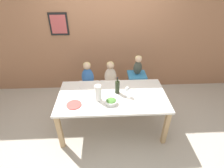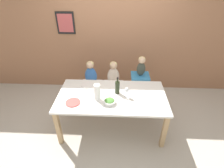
# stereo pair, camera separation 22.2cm
# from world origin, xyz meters

# --- Properties ---
(ground_plane) EXTENTS (14.00, 14.00, 0.00)m
(ground_plane) POSITION_xyz_m (0.00, 0.00, 0.00)
(ground_plane) COLOR #BCB2A3
(wall_back) EXTENTS (10.00, 0.09, 2.70)m
(wall_back) POSITION_xyz_m (-0.00, 1.38, 1.35)
(wall_back) COLOR #9E6B4C
(wall_back) RESTS_ON ground_plane
(dining_table) EXTENTS (1.81, 0.94, 0.72)m
(dining_table) POSITION_xyz_m (0.00, 0.00, 0.64)
(dining_table) COLOR white
(dining_table) RESTS_ON ground_plane
(chair_far_left) EXTENTS (0.43, 0.41, 0.45)m
(chair_far_left) POSITION_xyz_m (-0.46, 0.72, 0.38)
(chair_far_left) COLOR silver
(chair_far_left) RESTS_ON ground_plane
(chair_far_center) EXTENTS (0.43, 0.41, 0.45)m
(chair_far_center) POSITION_xyz_m (0.00, 0.72, 0.38)
(chair_far_center) COLOR silver
(chair_far_center) RESTS_ON ground_plane
(chair_right_highchair) EXTENTS (0.37, 0.35, 0.70)m
(chair_right_highchair) POSITION_xyz_m (0.54, 0.72, 0.55)
(chair_right_highchair) COLOR silver
(chair_right_highchair) RESTS_ON ground_plane
(person_child_left) EXTENTS (0.24, 0.15, 0.54)m
(person_child_left) POSITION_xyz_m (-0.46, 0.72, 0.72)
(person_child_left) COLOR #3366B2
(person_child_left) RESTS_ON chair_far_left
(person_child_center) EXTENTS (0.24, 0.15, 0.54)m
(person_child_center) POSITION_xyz_m (0.00, 0.72, 0.72)
(person_child_center) COLOR beige
(person_child_center) RESTS_ON chair_far_center
(person_baby_right) EXTENTS (0.17, 0.14, 0.40)m
(person_baby_right) POSITION_xyz_m (0.54, 0.73, 0.93)
(person_baby_right) COLOR #3D4238
(person_baby_right) RESTS_ON chair_right_highchair
(wine_bottle) EXTENTS (0.08, 0.08, 0.31)m
(wine_bottle) POSITION_xyz_m (0.09, 0.07, 0.84)
(wine_bottle) COLOR #232D19
(wine_bottle) RESTS_ON dining_table
(paper_towel_roll) EXTENTS (0.10, 0.10, 0.28)m
(paper_towel_roll) POSITION_xyz_m (-0.23, -0.11, 0.86)
(paper_towel_roll) COLOR white
(paper_towel_roll) RESTS_ON dining_table
(wine_glass_near) EXTENTS (0.07, 0.07, 0.18)m
(wine_glass_near) POSITION_xyz_m (0.25, -0.02, 0.85)
(wine_glass_near) COLOR white
(wine_glass_near) RESTS_ON dining_table
(salad_bowl_large) EXTENTS (0.18, 0.18, 0.08)m
(salad_bowl_large) POSITION_xyz_m (-0.03, -0.21, 0.76)
(salad_bowl_large) COLOR white
(salad_bowl_large) RESTS_ON dining_table
(dinner_plate_front_left) EXTENTS (0.23, 0.23, 0.01)m
(dinner_plate_front_left) POSITION_xyz_m (-0.61, -0.22, 0.73)
(dinner_plate_front_left) COLOR #D14C47
(dinner_plate_front_left) RESTS_ON dining_table
(dinner_plate_back_left) EXTENTS (0.23, 0.23, 0.01)m
(dinner_plate_back_left) POSITION_xyz_m (-0.46, 0.29, 0.73)
(dinner_plate_back_left) COLOR silver
(dinner_plate_back_left) RESTS_ON dining_table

